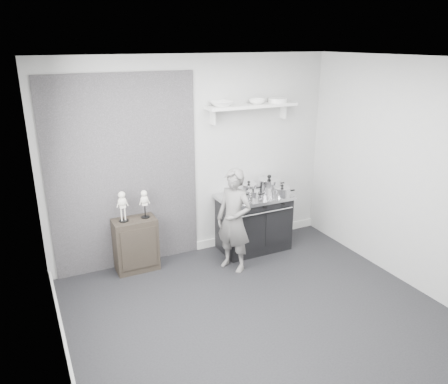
% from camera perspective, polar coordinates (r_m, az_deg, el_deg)
% --- Properties ---
extents(ground, '(4.00, 4.00, 0.00)m').
position_cam_1_polar(ground, '(4.98, 4.63, -15.82)').
color(ground, black).
rests_on(ground, ground).
extents(room_shell, '(4.02, 3.62, 2.71)m').
position_cam_1_polar(room_shell, '(4.34, 3.20, 2.91)').
color(room_shell, '#ACACAA').
rests_on(room_shell, ground).
extents(wall_shelf, '(1.30, 0.26, 0.24)m').
position_cam_1_polar(wall_shelf, '(5.99, 3.64, 11.07)').
color(wall_shelf, silver).
rests_on(wall_shelf, room_shell).
extents(stove, '(1.01, 0.63, 0.81)m').
position_cam_1_polar(stove, '(6.24, 3.91, -3.92)').
color(stove, black).
rests_on(stove, ground).
extents(side_cabinet, '(0.54, 0.32, 0.70)m').
position_cam_1_polar(side_cabinet, '(5.80, -11.44, -6.73)').
color(side_cabinet, black).
rests_on(side_cabinet, ground).
extents(child, '(0.52, 0.59, 1.36)m').
position_cam_1_polar(child, '(5.58, 1.32, -3.74)').
color(child, slate).
rests_on(child, ground).
extents(pot_front_left, '(0.28, 0.19, 0.17)m').
position_cam_1_polar(pot_front_left, '(5.87, 1.66, -0.48)').
color(pot_front_left, silver).
rests_on(pot_front_left, stove).
extents(pot_back_left, '(0.32, 0.24, 0.19)m').
position_cam_1_polar(pot_back_left, '(6.13, 3.24, 0.45)').
color(pot_back_left, silver).
rests_on(pot_back_left, stove).
extents(pot_back_right, '(0.43, 0.34, 0.24)m').
position_cam_1_polar(pot_back_right, '(6.28, 5.90, 0.98)').
color(pot_back_right, silver).
rests_on(pot_back_right, stove).
extents(pot_front_right, '(0.33, 0.24, 0.17)m').
position_cam_1_polar(pot_front_right, '(6.09, 7.57, 0.06)').
color(pot_front_right, silver).
rests_on(pot_front_right, stove).
extents(pot_front_center, '(0.25, 0.16, 0.15)m').
position_cam_1_polar(pot_front_center, '(5.92, 3.83, -0.39)').
color(pot_front_center, silver).
rests_on(pot_front_center, stove).
extents(skeleton_full, '(0.13, 0.08, 0.46)m').
position_cam_1_polar(skeleton_full, '(5.55, -13.13, -1.56)').
color(skeleton_full, silver).
rests_on(skeleton_full, side_cabinet).
extents(skeleton_torso, '(0.12, 0.08, 0.42)m').
position_cam_1_polar(skeleton_torso, '(5.62, -10.35, -1.29)').
color(skeleton_torso, silver).
rests_on(skeleton_torso, side_cabinet).
extents(bowl_large, '(0.29, 0.29, 0.07)m').
position_cam_1_polar(bowl_large, '(5.77, -0.35, 11.46)').
color(bowl_large, white).
rests_on(bowl_large, wall_shelf).
extents(bowl_small, '(0.22, 0.22, 0.07)m').
position_cam_1_polar(bowl_small, '(6.02, 4.34, 11.72)').
color(bowl_small, white).
rests_on(bowl_small, wall_shelf).
extents(plate_stack, '(0.26, 0.26, 0.06)m').
position_cam_1_polar(plate_stack, '(6.18, 7.01, 11.80)').
color(plate_stack, white).
rests_on(plate_stack, wall_shelf).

